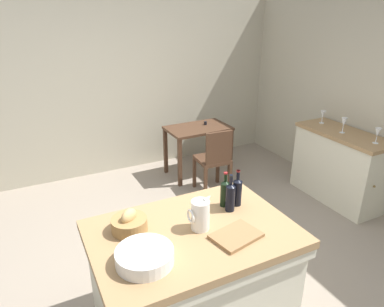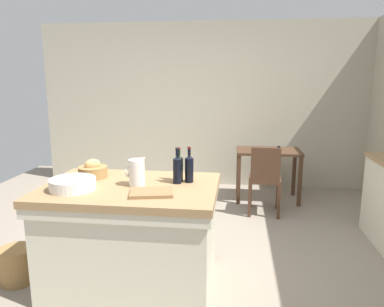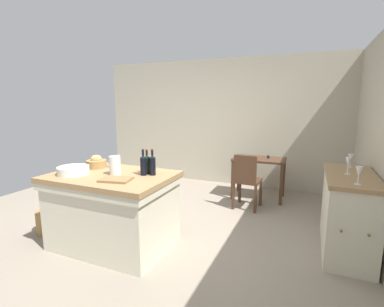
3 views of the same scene
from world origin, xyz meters
TOP-DOWN VIEW (x-y plane):
  - ground_plane at (0.00, 0.00)m, footprint 6.76×6.76m
  - wall_back at (0.00, 2.60)m, footprint 5.32×0.12m
  - island_table at (-0.31, -0.56)m, footprint 1.42×0.98m
  - side_cabinet at (2.26, 0.39)m, footprint 0.52×1.20m
  - writing_desk at (0.99, 1.86)m, footprint 0.91×0.58m
  - wooden_chair at (0.91, 1.24)m, footprint 0.42×0.42m
  - pitcher at (-0.25, -0.56)m, footprint 0.17×0.13m
  - wash_bowl at (-0.72, -0.72)m, footprint 0.36×0.36m
  - bread_basket at (-0.70, -0.36)m, footprint 0.25×0.25m
  - cutting_board at (-0.08, -0.76)m, footprint 0.36×0.29m
  - wine_bottle_dark at (0.16, -0.40)m, footprint 0.07×0.07m
  - wine_bottle_amber at (0.07, -0.37)m, footprint 0.07×0.07m
  - wine_bottle_green at (0.07, -0.45)m, footprint 0.07×0.07m
  - wine_glass_far_left at (2.27, -0.02)m, footprint 0.07×0.07m
  - wine_glass_left at (2.22, 0.40)m, footprint 0.07×0.07m
  - wine_glass_middle at (2.29, 0.80)m, footprint 0.07×0.07m
  - wicker_hamper at (-1.32, -0.64)m, footprint 0.30×0.30m

SIDE VIEW (x-z plane):
  - ground_plane at x=0.00m, z-range 0.00..0.00m
  - wicker_hamper at x=-1.32m, z-range 0.00..0.30m
  - side_cabinet at x=2.26m, z-range 0.00..0.92m
  - island_table at x=-0.31m, z-range 0.03..0.92m
  - wooden_chair at x=0.91m, z-range 0.04..0.94m
  - writing_desk at x=0.99m, z-range 0.22..1.01m
  - cutting_board at x=-0.08m, z-range 0.88..0.91m
  - wash_bowl at x=-0.72m, z-range 0.88..0.97m
  - bread_basket at x=-0.70m, z-range 0.86..1.02m
  - pitcher at x=-0.25m, z-range 0.86..1.12m
  - wine_bottle_amber at x=0.07m, z-range 0.85..1.14m
  - wine_bottle_dark at x=0.16m, z-range 0.85..1.15m
  - wine_bottle_green at x=0.07m, z-range 0.85..1.15m
  - wine_glass_middle at x=2.29m, z-range 0.94..1.11m
  - wine_glass_far_left at x=2.27m, z-range 0.95..1.13m
  - wine_glass_left at x=2.22m, z-range 0.95..1.14m
  - wall_back at x=0.00m, z-range 0.00..2.60m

